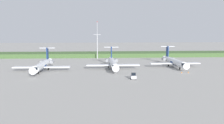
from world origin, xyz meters
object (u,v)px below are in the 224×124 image
at_px(regional_jet_third, 174,61).
at_px(safety_cone_front_marker, 182,72).
at_px(baggage_tug, 133,76).
at_px(regional_jet_second, 113,63).
at_px(regional_jet_nearest, 43,65).
at_px(safety_cone_mid_marker, 188,72).
at_px(antenna_mast, 97,43).

bearing_deg(regional_jet_third, safety_cone_front_marker, -98.10).
bearing_deg(baggage_tug, safety_cone_front_marker, 28.06).
bearing_deg(regional_jet_second, safety_cone_front_marker, -26.85).
bearing_deg(regional_jet_nearest, safety_cone_front_marker, -9.38).
xyz_separation_m(baggage_tug, safety_cone_mid_marker, (23.59, 11.14, -0.73)).
bearing_deg(regional_jet_third, regional_jet_second, -172.46).
xyz_separation_m(regional_jet_nearest, baggage_tug, (34.60, -20.31, -1.53)).
distance_m(regional_jet_third, safety_cone_mid_marker, 17.16).
height_order(antenna_mast, safety_cone_front_marker, antenna_mast).
bearing_deg(baggage_tug, regional_jet_nearest, 149.59).
relative_size(regional_jet_second, safety_cone_front_marker, 56.36).
xyz_separation_m(regional_jet_nearest, antenna_mast, (22.82, 44.01, 6.72)).
xyz_separation_m(regional_jet_nearest, regional_jet_second, (29.38, 4.05, 0.00)).
height_order(regional_jet_third, antenna_mast, antenna_mast).
distance_m(regional_jet_second, baggage_tug, 24.96).
height_order(regional_jet_nearest, baggage_tug, regional_jet_nearest).
bearing_deg(safety_cone_mid_marker, regional_jet_third, 90.91).
distance_m(regional_jet_nearest, regional_jet_third, 58.45).
height_order(regional_jet_third, safety_cone_front_marker, regional_jet_third).
bearing_deg(antenna_mast, regional_jet_third, -45.87).
bearing_deg(regional_jet_nearest, baggage_tug, -30.41).
xyz_separation_m(regional_jet_second, antenna_mast, (-6.55, 39.96, 6.72)).
xyz_separation_m(regional_jet_third, safety_cone_front_marker, (-2.42, -17.00, -2.26)).
distance_m(regional_jet_second, regional_jet_third, 28.79).
relative_size(regional_jet_second, baggage_tug, 9.69).
bearing_deg(regional_jet_second, baggage_tug, -77.90).
bearing_deg(safety_cone_mid_marker, regional_jet_second, 155.34).
bearing_deg(regional_jet_nearest, regional_jet_third, 7.70).
distance_m(regional_jet_third, antenna_mast, 50.85).
bearing_deg(safety_cone_mid_marker, antenna_mast, 123.62).
relative_size(regional_jet_third, antenna_mast, 1.39).
bearing_deg(regional_jet_second, regional_jet_third, 7.54).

